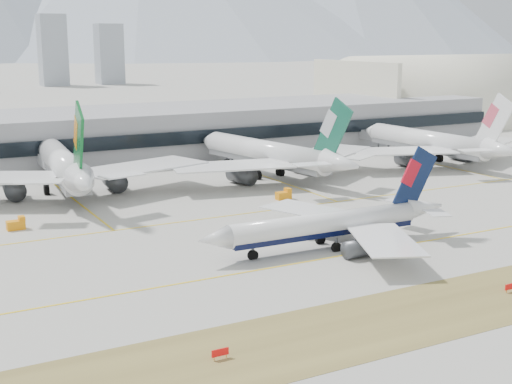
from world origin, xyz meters
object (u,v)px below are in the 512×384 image
widebody_eva (64,167)px  widebody_cathay (272,155)px  taxiing_airliner (333,224)px  hangar (435,124)px  widebody_china_air (433,143)px  terminal (104,135)px

widebody_eva → widebody_cathay: widebody_eva is taller
taxiing_airliner → hangar: size_ratio=0.57×
widebody_eva → widebody_china_air: bearing=-89.7°
taxiing_airliner → widebody_cathay: size_ratio=0.79×
hangar → widebody_china_air: bearing=-132.6°
widebody_cathay → terminal: (-30.31, 52.86, 1.19)m
widebody_china_air → hangar: bearing=-45.3°
widebody_cathay → hangar: bearing=-69.9°
widebody_eva → widebody_china_air: widebody_eva is taller
taxiing_airliner → widebody_eva: 75.36m
widebody_eva → hangar: 190.46m
taxiing_airliner → widebody_eva: bearing=-63.8°
hangar → widebody_eva: bearing=-159.6°
widebody_eva → widebody_china_air: 108.73m
widebody_eva → terminal: widebody_eva is taller
widebody_cathay → widebody_china_air: size_ratio=1.01×
widebody_china_air → widebody_cathay: bearing=84.0°
widebody_eva → terminal: size_ratio=0.25×
widebody_eva → widebody_cathay: 54.51m
widebody_eva → widebody_china_air: size_ratio=1.08×
hangar → taxiing_airliner: bearing=-137.4°
widebody_cathay → widebody_china_air: (54.19, -3.08, -0.17)m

